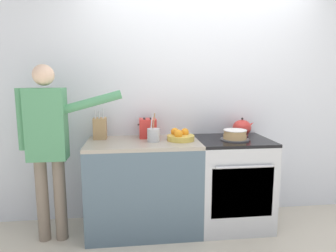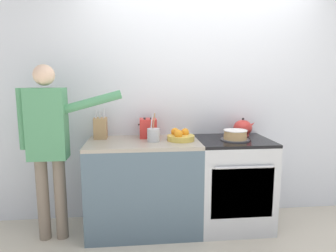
% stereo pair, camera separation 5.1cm
% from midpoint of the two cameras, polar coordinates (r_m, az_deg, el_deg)
% --- Properties ---
extents(ground_plane, '(16.00, 16.00, 0.00)m').
position_cam_midpoint_polar(ground_plane, '(3.05, 9.01, -20.87)').
color(ground_plane, beige).
extents(wall_back, '(8.00, 0.04, 2.60)m').
position_cam_midpoint_polar(wall_back, '(3.29, 6.67, 5.22)').
color(wall_back, silver).
rests_on(wall_back, ground_plane).
extents(counter_cabinet, '(1.09, 0.64, 0.91)m').
position_cam_midpoint_polar(counter_cabinet, '(3.06, -4.16, -11.25)').
color(counter_cabinet, '#4C6070').
rests_on(counter_cabinet, ground_plane).
extents(stove_range, '(0.72, 0.67, 0.91)m').
position_cam_midpoint_polar(stove_range, '(3.21, 12.56, -10.46)').
color(stove_range, '#B7BABF').
rests_on(stove_range, ground_plane).
extents(layer_cake, '(0.28, 0.28, 0.10)m').
position_cam_midpoint_polar(layer_cake, '(3.04, 13.17, -1.73)').
color(layer_cake, '#4C4C51').
rests_on(layer_cake, stove_range).
extents(tea_kettle, '(0.24, 0.20, 0.19)m').
position_cam_midpoint_polar(tea_kettle, '(3.30, 14.52, -0.34)').
color(tea_kettle, red).
rests_on(tea_kettle, stove_range).
extents(knife_block, '(0.13, 0.14, 0.31)m').
position_cam_midpoint_polar(knife_block, '(3.10, -12.27, -0.35)').
color(knife_block, tan).
rests_on(knife_block, counter_cabinet).
extents(utensil_crock, '(0.12, 0.12, 0.27)m').
position_cam_midpoint_polar(utensil_crock, '(2.90, -2.27, -1.67)').
color(utensil_crock, '#B7BABF').
rests_on(utensil_crock, counter_cabinet).
extents(fruit_bowl, '(0.27, 0.27, 0.12)m').
position_cam_midpoint_polar(fruit_bowl, '(2.95, 2.83, -1.93)').
color(fruit_bowl, gold).
rests_on(fruit_bowl, counter_cabinet).
extents(toaster, '(0.19, 0.17, 0.20)m').
position_cam_midpoint_polar(toaster, '(3.08, -3.34, -0.41)').
color(toaster, red).
rests_on(toaster, counter_cabinet).
extents(person_baker, '(0.93, 0.20, 1.64)m').
position_cam_midpoint_polar(person_baker, '(2.93, -21.27, -2.12)').
color(person_baker, '#7A6B5B').
rests_on(person_baker, ground_plane).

